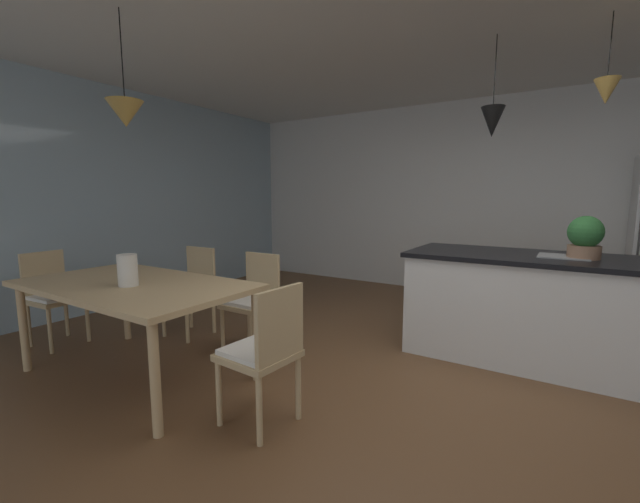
{
  "coord_description": "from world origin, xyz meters",
  "views": [
    {
      "loc": [
        0.74,
        -2.65,
        1.38
      ],
      "look_at": [
        -0.95,
        0.03,
        0.94
      ],
      "focal_mm": 22.4,
      "sensor_mm": 36.0,
      "label": 1
    }
  ],
  "objects_px": {
    "chair_window_end": "(53,294)",
    "vase_on_dining_table": "(128,270)",
    "chair_far_left": "(192,288)",
    "potted_plant_on_island": "(585,237)",
    "chair_far_right": "(254,299)",
    "kitchen_island": "(531,307)",
    "dining_table": "(134,291)",
    "chair_kitchen_end": "(264,350)"
  },
  "relations": [
    {
      "from": "chair_window_end",
      "to": "chair_far_left",
      "type": "xyz_separation_m",
      "value": [
        0.87,
        0.88,
        0.0
      ]
    },
    {
      "from": "dining_table",
      "to": "vase_on_dining_table",
      "type": "relative_size",
      "value": 7.86
    },
    {
      "from": "chair_window_end",
      "to": "potted_plant_on_island",
      "type": "distance_m",
      "value": 4.63
    },
    {
      "from": "chair_far_right",
      "to": "dining_table",
      "type": "bearing_deg",
      "value": -114.97
    },
    {
      "from": "chair_kitchen_end",
      "to": "potted_plant_on_island",
      "type": "height_order",
      "value": "potted_plant_on_island"
    },
    {
      "from": "chair_far_right",
      "to": "vase_on_dining_table",
      "type": "xyz_separation_m",
      "value": [
        -0.33,
        -0.97,
        0.38
      ]
    },
    {
      "from": "kitchen_island",
      "to": "vase_on_dining_table",
      "type": "xyz_separation_m",
      "value": [
        -2.46,
        -2.05,
        0.39
      ]
    },
    {
      "from": "kitchen_island",
      "to": "dining_table",
      "type": "bearing_deg",
      "value": -142.23
    },
    {
      "from": "dining_table",
      "to": "vase_on_dining_table",
      "type": "height_order",
      "value": "vase_on_dining_table"
    },
    {
      "from": "chair_far_left",
      "to": "potted_plant_on_island",
      "type": "xyz_separation_m",
      "value": [
        3.28,
        1.08,
        0.59
      ]
    },
    {
      "from": "potted_plant_on_island",
      "to": "chair_far_right",
      "type": "bearing_deg",
      "value": -156.25
    },
    {
      "from": "chair_window_end",
      "to": "chair_kitchen_end",
      "type": "distance_m",
      "value": 2.56
    },
    {
      "from": "dining_table",
      "to": "vase_on_dining_table",
      "type": "distance_m",
      "value": 0.21
    },
    {
      "from": "vase_on_dining_table",
      "to": "chair_far_right",
      "type": "bearing_deg",
      "value": 70.91
    },
    {
      "from": "chair_far_left",
      "to": "kitchen_island",
      "type": "distance_m",
      "value": 3.14
    },
    {
      "from": "dining_table",
      "to": "chair_window_end",
      "type": "height_order",
      "value": "chair_window_end"
    },
    {
      "from": "chair_window_end",
      "to": "vase_on_dining_table",
      "type": "height_order",
      "value": "vase_on_dining_table"
    },
    {
      "from": "chair_far_right",
      "to": "kitchen_island",
      "type": "xyz_separation_m",
      "value": [
        2.12,
        1.08,
        -0.01
      ]
    },
    {
      "from": "chair_kitchen_end",
      "to": "chair_far_right",
      "type": "bearing_deg",
      "value": 134.57
    },
    {
      "from": "dining_table",
      "to": "kitchen_island",
      "type": "distance_m",
      "value": 3.21
    },
    {
      "from": "kitchen_island",
      "to": "chair_far_right",
      "type": "bearing_deg",
      "value": -152.97
    },
    {
      "from": "chair_far_left",
      "to": "kitchen_island",
      "type": "relative_size",
      "value": 0.44
    },
    {
      "from": "chair_far_right",
      "to": "potted_plant_on_island",
      "type": "distance_m",
      "value": 2.75
    },
    {
      "from": "potted_plant_on_island",
      "to": "kitchen_island",
      "type": "bearing_deg",
      "value": 180.0
    },
    {
      "from": "chair_far_right",
      "to": "vase_on_dining_table",
      "type": "height_order",
      "value": "vase_on_dining_table"
    },
    {
      "from": "chair_far_left",
      "to": "chair_window_end",
      "type": "bearing_deg",
      "value": -134.52
    },
    {
      "from": "chair_kitchen_end",
      "to": "kitchen_island",
      "type": "distance_m",
      "value": 2.33
    },
    {
      "from": "vase_on_dining_table",
      "to": "potted_plant_on_island",
      "type": "bearing_deg",
      "value": 36.25
    },
    {
      "from": "dining_table",
      "to": "chair_kitchen_end",
      "type": "xyz_separation_m",
      "value": [
        1.28,
        -0.0,
        -0.2
      ]
    },
    {
      "from": "dining_table",
      "to": "chair_kitchen_end",
      "type": "bearing_deg",
      "value": -0.16
    },
    {
      "from": "chair_window_end",
      "to": "chair_far_left",
      "type": "relative_size",
      "value": 1.0
    },
    {
      "from": "chair_far_left",
      "to": "potted_plant_on_island",
      "type": "height_order",
      "value": "potted_plant_on_island"
    },
    {
      "from": "dining_table",
      "to": "potted_plant_on_island",
      "type": "height_order",
      "value": "potted_plant_on_island"
    },
    {
      "from": "chair_far_right",
      "to": "chair_window_end",
      "type": "bearing_deg",
      "value": -152.38
    },
    {
      "from": "chair_far_right",
      "to": "vase_on_dining_table",
      "type": "distance_m",
      "value": 1.09
    },
    {
      "from": "dining_table",
      "to": "kitchen_island",
      "type": "relative_size",
      "value": 0.91
    },
    {
      "from": "potted_plant_on_island",
      "to": "vase_on_dining_table",
      "type": "xyz_separation_m",
      "value": [
        -2.8,
        -2.05,
        -0.22
      ]
    },
    {
      "from": "chair_far_right",
      "to": "chair_kitchen_end",
      "type": "bearing_deg",
      "value": -45.43
    },
    {
      "from": "dining_table",
      "to": "chair_far_right",
      "type": "relative_size",
      "value": 2.09
    },
    {
      "from": "chair_kitchen_end",
      "to": "potted_plant_on_island",
      "type": "relative_size",
      "value": 2.6
    },
    {
      "from": "chair_window_end",
      "to": "dining_table",
      "type": "bearing_deg",
      "value": 0.19
    },
    {
      "from": "chair_kitchen_end",
      "to": "chair_far_right",
      "type": "xyz_separation_m",
      "value": [
        -0.87,
        0.88,
        0.0
      ]
    }
  ]
}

